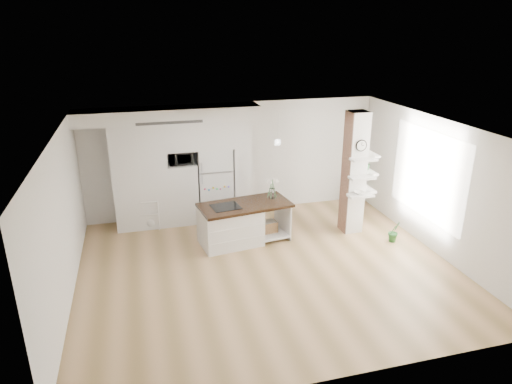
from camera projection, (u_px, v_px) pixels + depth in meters
floor at (268, 268)px, 8.72m from camera, size 7.00×6.00×0.01m
room at (269, 177)px, 8.07m from camera, size 7.04×6.04×2.72m
cabinet_wall at (173, 160)px, 10.26m from camera, size 4.00×0.71×2.70m
refrigerator at (215, 183)px, 10.72m from camera, size 0.78×0.69×1.75m
column at (359, 174)px, 9.85m from camera, size 0.69×0.90×2.70m
window at (427, 175)px, 9.31m from camera, size 0.00×2.40×2.40m
pendant_light at (354, 153)px, 8.53m from camera, size 0.12×0.12×0.10m
kitchen_island at (236, 223)px, 9.60m from camera, size 2.01×1.16×1.43m
bookshelf at (148, 215)px, 10.36m from camera, size 0.62×0.40×0.69m
floor_plant_a at (394, 232)px, 9.72m from camera, size 0.30×0.26×0.46m
floor_plant_b at (353, 197)px, 11.62m from camera, size 0.32×0.32×0.49m
microwave at (181, 158)px, 10.24m from camera, size 0.54×0.37×0.30m
shelf_plant at (367, 163)px, 10.00m from camera, size 0.27×0.23×0.30m
decor_bowl at (359, 193)px, 9.74m from camera, size 0.22×0.22×0.05m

